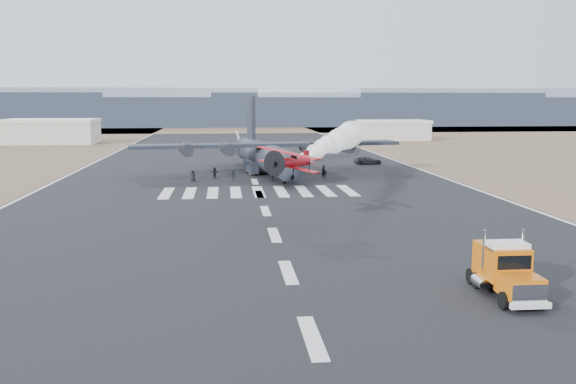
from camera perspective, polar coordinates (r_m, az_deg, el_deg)
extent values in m
plane|color=black|center=(32.15, 2.28, -13.45)|extent=(500.00, 500.00, 0.00)
cube|color=brown|center=(259.79, -4.98, 5.97)|extent=(500.00, 80.00, 0.00)
cube|color=gray|center=(295.79, -17.91, 7.56)|extent=(150.00, 50.00, 17.00)
cube|color=gray|center=(289.56, -5.10, 7.53)|extent=(150.00, 50.00, 13.00)
cube|color=gray|center=(297.69, 7.63, 7.71)|extent=(150.00, 50.00, 15.00)
cube|color=gray|center=(319.13, 19.15, 7.55)|extent=(150.00, 50.00, 17.00)
cube|color=beige|center=(181.11, -21.26, 5.21)|extent=(24.00, 14.00, 6.00)
cube|color=silver|center=(180.97, -21.32, 6.25)|extent=(24.50, 14.50, 0.80)
cube|color=beige|center=(186.63, 9.79, 5.63)|extent=(20.00, 12.00, 5.20)
cube|color=silver|center=(186.51, 9.81, 6.52)|extent=(20.50, 12.50, 0.80)
cube|color=black|center=(41.31, 19.09, -8.09)|extent=(1.14, 6.50, 0.24)
cube|color=#C76E0B|center=(38.63, 20.89, -8.17)|extent=(2.22, 2.32, 1.24)
cube|color=silver|center=(37.64, 21.68, -8.81)|extent=(2.10, 0.17, 1.05)
cube|color=white|center=(37.67, 21.75, -9.86)|extent=(2.39, 0.32, 0.33)
cube|color=#C76E0B|center=(39.90, 19.88, -6.38)|extent=(2.41, 1.75, 2.10)
cube|color=black|center=(39.11, 20.40, -6.20)|extent=(2.10, 0.14, 0.86)
cube|color=white|center=(39.89, 19.79, -4.75)|extent=(2.40, 1.56, 0.48)
cube|color=#C76E0B|center=(41.48, 18.86, -6.17)|extent=(2.41, 1.94, 2.48)
cylinder|color=black|center=(38.06, 19.58, -9.55)|extent=(0.40, 1.05, 1.05)
cylinder|color=black|center=(39.01, 22.54, -9.28)|extent=(0.40, 1.05, 1.05)
cylinder|color=black|center=(41.56, 17.27, -7.91)|extent=(0.40, 1.05, 1.05)
cylinder|color=black|center=(42.43, 20.04, -7.70)|extent=(0.40, 1.05, 1.05)
cylinder|color=black|center=(42.40, 16.78, -7.55)|extent=(0.40, 1.05, 1.05)
cylinder|color=black|center=(43.26, 19.50, -7.36)|extent=(0.40, 1.05, 1.05)
cylinder|color=red|center=(58.36, 0.35, 2.82)|extent=(2.70, 5.36, 0.96)
sphere|color=black|center=(58.53, 0.40, 3.20)|extent=(0.75, 0.75, 0.75)
cylinder|color=black|center=(55.88, -0.26, 2.55)|extent=(1.22, 0.96, 1.07)
cylinder|color=black|center=(55.52, -0.36, 2.51)|extent=(2.23, 0.82, 2.35)
cube|color=red|center=(57.99, 0.25, 2.41)|extent=(6.36, 3.15, 1.00)
cube|color=red|center=(57.55, 0.17, 3.64)|extent=(6.56, 3.22, 1.03)
cube|color=red|center=(60.70, 0.88, 3.55)|extent=(0.42, 0.94, 1.07)
cube|color=red|center=(60.75, 0.88, 3.05)|extent=(2.27, 1.42, 0.09)
cylinder|color=black|center=(57.89, -0.68, 1.49)|extent=(0.28, 0.49, 0.47)
cylinder|color=black|center=(57.49, 0.98, 1.44)|extent=(0.28, 0.49, 0.47)
sphere|color=white|center=(60.95, 0.93, 3.06)|extent=(0.75, 0.75, 0.75)
sphere|color=white|center=(63.45, 1.44, 3.31)|extent=(0.98, 0.98, 0.98)
sphere|color=white|center=(65.95, 1.92, 3.54)|extent=(1.21, 1.21, 1.21)
sphere|color=white|center=(68.45, 2.36, 3.76)|extent=(1.43, 1.43, 1.43)
sphere|color=white|center=(70.96, 2.77, 3.95)|extent=(1.66, 1.66, 1.66)
sphere|color=white|center=(73.47, 3.15, 4.14)|extent=(1.89, 1.89, 1.89)
sphere|color=white|center=(75.99, 3.51, 4.31)|extent=(2.12, 2.12, 2.12)
sphere|color=white|center=(78.51, 3.84, 4.47)|extent=(2.35, 2.35, 2.35)
sphere|color=white|center=(81.03, 4.15, 4.62)|extent=(2.58, 2.58, 2.58)
sphere|color=white|center=(83.55, 4.45, 4.76)|extent=(2.80, 2.80, 2.80)
sphere|color=white|center=(86.08, 4.73, 4.89)|extent=(3.03, 3.03, 3.03)
sphere|color=white|center=(88.61, 4.99, 5.02)|extent=(3.26, 3.26, 3.26)
sphere|color=white|center=(91.14, 5.24, 5.13)|extent=(3.49, 3.49, 3.49)
sphere|color=white|center=(93.68, 5.47, 5.24)|extent=(3.72, 3.72, 3.72)
sphere|color=white|center=(96.21, 5.69, 5.35)|extent=(3.95, 3.95, 3.95)
sphere|color=white|center=(98.75, 5.90, 5.45)|extent=(4.17, 4.17, 4.17)
cylinder|color=#1E242E|center=(99.38, -2.02, 3.32)|extent=(8.75, 30.81, 4.36)
sphere|color=#1E242E|center=(84.61, 0.17, 2.38)|extent=(4.36, 4.36, 4.36)
cone|color=#1E242E|center=(114.27, -3.65, 4.00)|extent=(5.26, 7.10, 4.36)
cube|color=#1E242E|center=(98.14, -1.89, 4.46)|extent=(43.78, 10.86, 0.54)
cylinder|color=#1E242E|center=(95.70, -9.51, 3.91)|extent=(2.54, 4.38, 1.96)
cylinder|color=#3F3F44|center=(93.54, -9.39, 3.81)|extent=(3.67, 0.59, 3.70)
cylinder|color=#1E242E|center=(96.46, -5.63, 4.03)|extent=(2.54, 4.38, 1.96)
cylinder|color=#3F3F44|center=(94.32, -5.43, 3.92)|extent=(3.67, 0.59, 3.70)
cylinder|color=#1E242E|center=(99.26, 1.87, 4.19)|extent=(2.54, 4.38, 1.96)
cylinder|color=#3F3F44|center=(97.18, 2.23, 4.10)|extent=(3.67, 0.59, 3.70)
cylinder|color=#1E242E|center=(101.27, 5.44, 4.25)|extent=(2.54, 4.38, 1.96)
cylinder|color=#3F3F44|center=(99.23, 5.86, 4.15)|extent=(3.67, 0.59, 3.70)
cube|color=#1E242E|center=(111.82, -3.47, 6.70)|extent=(1.36, 4.95, 8.72)
cube|color=#1E242E|center=(112.60, -3.50, 4.38)|extent=(15.56, 5.45, 0.38)
cube|color=#1E242E|center=(100.13, -3.49, 2.41)|extent=(2.24, 6.66, 1.74)
cylinder|color=black|center=(100.20, -3.49, 2.07)|extent=(0.71, 1.26, 1.20)
cube|color=#1E242E|center=(101.13, -0.82, 2.48)|extent=(2.24, 6.66, 1.74)
cylinder|color=black|center=(101.19, -0.82, 2.15)|extent=(0.71, 1.26, 1.20)
cylinder|color=black|center=(88.04, -0.36, 1.09)|extent=(0.57, 1.03, 0.98)
imported|color=black|center=(115.62, 7.49, 2.94)|extent=(5.17, 2.55, 1.41)
imported|color=black|center=(95.38, -6.94, 1.84)|extent=(0.74, 0.79, 1.71)
imported|color=black|center=(97.17, 3.38, 2.02)|extent=(0.78, 0.97, 1.74)
imported|color=black|center=(90.80, -5.16, 1.52)|extent=(1.14, 0.60, 1.71)
imported|color=black|center=(93.26, 3.42, 1.68)|extent=(0.94, 0.53, 1.56)
imported|color=black|center=(91.63, -8.88, 1.50)|extent=(0.88, 0.62, 1.67)
imported|color=black|center=(95.35, -6.88, 1.80)|extent=(1.56, 0.94, 1.60)
imported|color=black|center=(97.40, -1.35, 2.00)|extent=(0.66, 0.58, 1.58)
imported|color=black|center=(91.15, -1.44, 1.57)|extent=(0.50, 0.81, 1.66)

